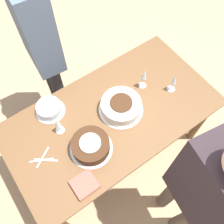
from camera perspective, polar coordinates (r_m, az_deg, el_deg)
name	(u,v)px	position (r m, az deg, el deg)	size (l,w,h in m)	color
ground_plane	(112,149)	(2.68, 0.00, -8.38)	(12.00, 12.00, 0.00)	tan
dining_table	(112,121)	(2.07, 0.00, -2.07)	(1.70, 0.90, 0.77)	brown
cake_center_white	(121,106)	(1.96, 2.09, 1.30)	(0.36, 0.36, 0.11)	white
cake_front_chocolate	(91,146)	(1.82, -4.89, -7.71)	(0.32, 0.32, 0.12)	white
cake_back_decorated	(49,109)	(2.02, -14.11, 0.73)	(0.23, 0.23, 0.08)	white
wine_glass_near	(144,75)	(2.02, 7.38, 8.41)	(0.06, 0.06, 0.22)	silver
wine_glass_far	(174,80)	(2.06, 14.02, 7.07)	(0.07, 0.07, 0.20)	silver
wine_glass_extra	(57,123)	(1.85, -12.42, -2.56)	(0.07, 0.07, 0.18)	silver
fork_pile	(44,159)	(1.90, -15.37, -10.35)	(0.18, 0.14, 0.01)	silver
napkin_stack	(85,184)	(1.79, -6.30, -16.10)	(0.17, 0.15, 0.03)	#B75B4C
person_cutting	(201,192)	(1.63, 19.74, -16.74)	(0.28, 0.43, 1.66)	#4C4238
person_watching	(40,40)	(2.10, -16.21, 15.45)	(0.26, 0.42, 1.78)	#232328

